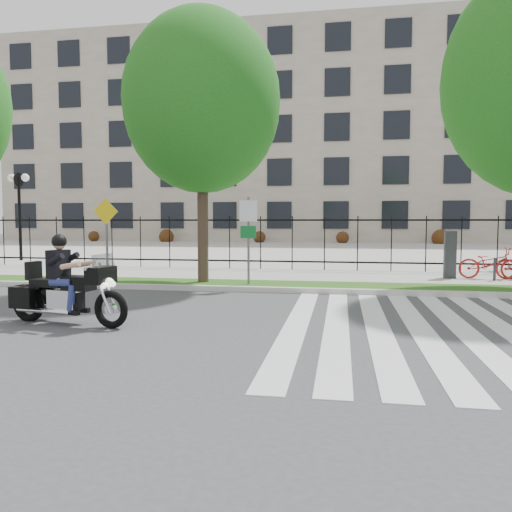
# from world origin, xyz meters

# --- Properties ---
(ground) EXTENTS (120.00, 120.00, 0.00)m
(ground) POSITION_xyz_m (0.00, 0.00, 0.00)
(ground) COLOR #3C3C3F
(ground) RESTS_ON ground
(curb) EXTENTS (60.00, 0.20, 0.15)m
(curb) POSITION_xyz_m (0.00, 4.10, 0.07)
(curb) COLOR beige
(curb) RESTS_ON ground
(grass_verge) EXTENTS (60.00, 1.50, 0.15)m
(grass_verge) POSITION_xyz_m (0.00, 4.95, 0.07)
(grass_verge) COLOR #234F13
(grass_verge) RESTS_ON ground
(sidewalk) EXTENTS (60.00, 3.50, 0.15)m
(sidewalk) POSITION_xyz_m (0.00, 7.45, 0.07)
(sidewalk) COLOR #ADA9A2
(sidewalk) RESTS_ON ground
(plaza) EXTENTS (80.00, 34.00, 0.10)m
(plaza) POSITION_xyz_m (0.00, 25.00, 0.05)
(plaza) COLOR #ADA9A2
(plaza) RESTS_ON ground
(crosswalk_stripes) EXTENTS (5.70, 8.00, 0.01)m
(crosswalk_stripes) POSITION_xyz_m (4.83, 0.00, 0.01)
(crosswalk_stripes) COLOR silver
(crosswalk_stripes) RESTS_ON ground
(iron_fence) EXTENTS (30.00, 0.06, 2.00)m
(iron_fence) POSITION_xyz_m (0.00, 9.20, 1.15)
(iron_fence) COLOR black
(iron_fence) RESTS_ON sidewalk
(office_building) EXTENTS (60.00, 21.90, 20.15)m
(office_building) POSITION_xyz_m (0.00, 44.92, 9.97)
(office_building) COLOR gray
(office_building) RESTS_ON ground
(lamp_post_left) EXTENTS (1.06, 0.70, 4.25)m
(lamp_post_left) POSITION_xyz_m (-12.00, 12.00, 3.21)
(lamp_post_left) COLOR black
(lamp_post_left) RESTS_ON ground
(street_tree_1) EXTENTS (4.60, 4.60, 7.92)m
(street_tree_1) POSITION_xyz_m (-1.04, 4.95, 5.41)
(street_tree_1) COLOR #3A281F
(street_tree_1) RESTS_ON grass_verge
(sign_pole_regulatory) EXTENTS (0.50, 0.09, 2.50)m
(sign_pole_regulatory) POSITION_xyz_m (0.40, 4.58, 1.74)
(sign_pole_regulatory) COLOR #59595B
(sign_pole_regulatory) RESTS_ON grass_verge
(sign_pole_warning) EXTENTS (0.78, 0.09, 2.49)m
(sign_pole_warning) POSITION_xyz_m (-3.93, 4.58, 1.74)
(sign_pole_warning) COLOR #59595B
(sign_pole_warning) RESTS_ON grass_verge
(motorcycle_rider) EXTENTS (2.65, 1.04, 2.07)m
(motorcycle_rider) POSITION_xyz_m (-2.10, -0.76, 0.69)
(motorcycle_rider) COLOR black
(motorcycle_rider) RESTS_ON ground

